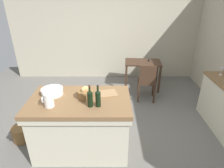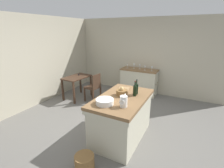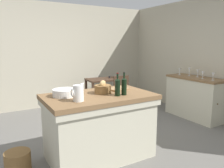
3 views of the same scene
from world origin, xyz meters
name	(u,v)px [view 3 (image 3 of 3)]	position (x,y,z in m)	size (l,w,h in m)	color
ground_plane	(105,141)	(0.00, 0.00, 0.00)	(6.76, 6.76, 0.00)	#66635E
wall_back	(57,56)	(0.00, 2.60, 1.30)	(5.32, 0.12, 2.60)	#B2AA93
wall_right	(212,58)	(2.60, 0.00, 1.30)	(0.12, 5.20, 2.60)	#B2AA93
island_table	(99,124)	(-0.31, -0.40, 0.49)	(1.48, 0.90, 0.91)	brown
side_cabinet	(194,97)	(2.26, 0.10, 0.45)	(0.52, 1.28, 0.90)	brown
writing_desk	(105,83)	(0.95, 1.78, 0.62)	(0.94, 0.63, 0.79)	#3D281C
wooden_chair	(119,93)	(0.96, 1.13, 0.49)	(0.45, 0.45, 0.91)	#3D281C
pitcher	(78,93)	(-0.69, -0.60, 1.02)	(0.17, 0.13, 0.24)	white
wash_bowl	(65,93)	(-0.75, -0.26, 0.96)	(0.33, 0.33, 0.10)	white
bread_basket	(103,89)	(-0.23, -0.36, 0.98)	(0.23, 0.23, 0.19)	brown
cutting_board	(118,89)	(0.09, -0.26, 0.92)	(0.29, 0.23, 0.02)	#99754C
wine_bottle_dark	(124,86)	(-0.03, -0.59, 1.04)	(0.07, 0.07, 0.32)	black
wine_bottle_amber	(117,87)	(-0.13, -0.60, 1.04)	(0.07, 0.07, 0.31)	black
wine_glass_far_left	(213,75)	(2.21, -0.34, 1.00)	(0.07, 0.07, 0.15)	white
wine_glass_left	(203,74)	(2.20, -0.11, 1.00)	(0.07, 0.07, 0.15)	white
wine_glass_middle	(198,72)	(2.31, 0.11, 1.01)	(0.07, 0.07, 0.16)	white
wine_glass_right	(189,70)	(2.29, 0.32, 1.02)	(0.07, 0.07, 0.18)	white
wine_glass_far_right	(180,70)	(2.24, 0.55, 1.00)	(0.07, 0.07, 0.15)	white
wicker_hamper	(18,162)	(-1.39, -0.23, 0.13)	(0.32, 0.32, 0.26)	brown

